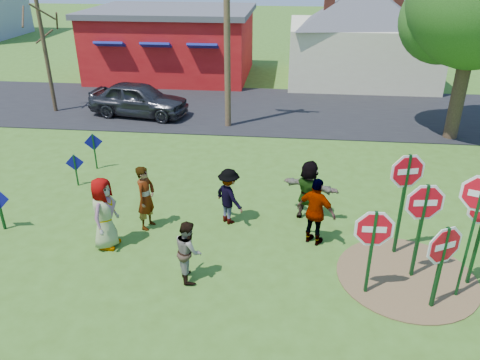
# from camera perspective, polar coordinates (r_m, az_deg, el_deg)

# --- Properties ---
(ground) EXTENTS (120.00, 120.00, 0.00)m
(ground) POSITION_cam_1_polar(r_m,az_deg,el_deg) (12.35, -2.28, -7.52)
(ground) COLOR #385C1A
(ground) RESTS_ON ground
(road) EXTENTS (120.00, 7.50, 0.04)m
(road) POSITION_cam_1_polar(r_m,az_deg,el_deg) (22.77, 1.91, 8.64)
(road) COLOR black
(road) RESTS_ON ground
(dirt_patch) EXTENTS (3.20, 3.20, 0.03)m
(dirt_patch) POSITION_cam_1_polar(r_m,az_deg,el_deg) (11.78, 19.60, -11.01)
(dirt_patch) COLOR brown
(dirt_patch) RESTS_ON ground
(red_building) EXTENTS (9.40, 7.69, 3.90)m
(red_building) POSITION_cam_1_polar(r_m,az_deg,el_deg) (29.44, -8.18, 16.29)
(red_building) COLOR #9D0F12
(red_building) RESTS_ON ground
(cream_house) EXTENTS (9.40, 9.40, 6.50)m
(cream_house) POSITION_cam_1_polar(r_m,az_deg,el_deg) (28.70, 14.63, 17.44)
(cream_house) COLOR beige
(cream_house) RESTS_ON ground
(stop_sign_a) EXTENTS (1.14, 0.08, 2.22)m
(stop_sign_a) POSITION_cam_1_polar(r_m,az_deg,el_deg) (10.22, 15.93, -6.51)
(stop_sign_a) COLOR #103D19
(stop_sign_a) RESTS_ON ground
(stop_sign_b) EXTENTS (1.11, 0.33, 2.83)m
(stop_sign_b) POSITION_cam_1_polar(r_m,az_deg,el_deg) (11.56, 19.59, -0.00)
(stop_sign_b) COLOR #103D19
(stop_sign_b) RESTS_ON ground
(stop_sign_c) EXTENTS (1.01, 0.41, 3.07)m
(stop_sign_c) POSITION_cam_1_polar(r_m,az_deg,el_deg) (10.52, 26.94, -3.29)
(stop_sign_c) COLOR #103D19
(stop_sign_c) RESTS_ON ground
(stop_sign_e) EXTENTS (1.03, 0.56, 2.13)m
(stop_sign_e) POSITION_cam_1_polar(r_m,az_deg,el_deg) (10.32, 23.53, -7.99)
(stop_sign_e) COLOR #103D19
(stop_sign_e) RESTS_ON ground
(stop_sign_g) EXTENTS (1.16, 0.19, 2.54)m
(stop_sign_g) POSITION_cam_1_polar(r_m,az_deg,el_deg) (10.95, 21.45, -3.54)
(stop_sign_g) COLOR #103D19
(stop_sign_g) RESTS_ON ground
(blue_diamond_c) EXTENTS (0.55, 0.16, 1.08)m
(blue_diamond_c) POSITION_cam_1_polar(r_m,az_deg,el_deg) (15.80, -19.44, 1.56)
(blue_diamond_c) COLOR #103D19
(blue_diamond_c) RESTS_ON ground
(blue_diamond_d) EXTENTS (0.58, 0.21, 1.30)m
(blue_diamond_d) POSITION_cam_1_polar(r_m,az_deg,el_deg) (16.81, -17.37, 3.85)
(blue_diamond_d) COLOR #103D19
(blue_diamond_d) RESTS_ON ground
(person_a) EXTENTS (0.70, 0.99, 1.91)m
(person_a) POSITION_cam_1_polar(r_m,az_deg,el_deg) (12.17, -16.24, -3.92)
(person_a) COLOR #434E87
(person_a) RESTS_ON ground
(person_b) EXTENTS (0.59, 0.75, 1.81)m
(person_b) POSITION_cam_1_polar(r_m,az_deg,el_deg) (12.77, -11.39, -2.12)
(person_b) COLOR #24795D
(person_b) RESTS_ON ground
(person_c) EXTENTS (0.80, 0.88, 1.49)m
(person_c) POSITION_cam_1_polar(r_m,az_deg,el_deg) (10.75, -6.30, -8.54)
(person_c) COLOR brown
(person_c) RESTS_ON ground
(person_d) EXTENTS (1.16, 1.16, 1.61)m
(person_d) POSITION_cam_1_polar(r_m,az_deg,el_deg) (12.80, -1.36, -2.00)
(person_d) COLOR #323136
(person_d) RESTS_ON ground
(person_e) EXTENTS (1.15, 0.93, 1.83)m
(person_e) POSITION_cam_1_polar(r_m,az_deg,el_deg) (11.97, 9.25, -3.87)
(person_e) COLOR #3E294E
(person_e) RESTS_ON ground
(person_f) EXTENTS (1.70, 1.11, 1.75)m
(person_f) POSITION_cam_1_polar(r_m,az_deg,el_deg) (13.10, 8.36, -1.24)
(person_f) COLOR #1E4924
(person_f) RESTS_ON ground
(suv) EXTENTS (4.72, 2.50, 1.53)m
(suv) POSITION_cam_1_polar(r_m,az_deg,el_deg) (22.05, -12.25, 9.62)
(suv) COLOR #2C2C31
(suv) RESTS_ON road
(utility_pole) EXTENTS (2.04, 0.28, 8.34)m
(utility_pole) POSITION_cam_1_polar(r_m,az_deg,el_deg) (19.46, -1.61, 18.84)
(utility_pole) COLOR #4C3823
(utility_pole) RESTS_ON ground
(bare_tree_west) EXTENTS (1.80, 1.80, 5.42)m
(bare_tree_west) POSITION_cam_1_polar(r_m,az_deg,el_deg) (23.36, -22.95, 15.94)
(bare_tree_west) COLOR #382819
(bare_tree_west) RESTS_ON ground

